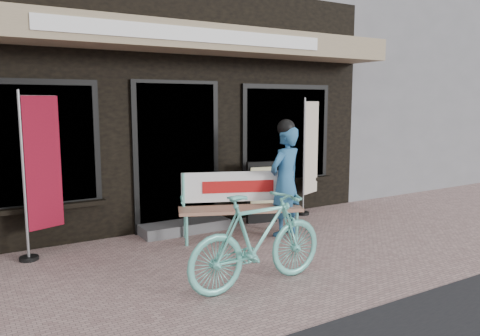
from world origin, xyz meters
TOP-DOWN VIEW (x-y plane):
  - ground at (0.00, 0.00)m, footprint 70.00×70.00m
  - storefront at (0.00, 4.96)m, footprint 7.00×6.77m
  - neighbor_right_near at (8.50, 5.50)m, footprint 10.00×7.00m
  - bench at (0.55, 1.10)m, footprint 1.73×1.02m
  - person at (1.16, 0.87)m, footprint 0.65×0.52m
  - bicycle at (-0.19, -0.50)m, footprint 1.65×0.53m
  - nobori_red at (-1.93, 1.65)m, footprint 0.60×0.33m
  - nobori_cream at (2.33, 1.76)m, footprint 0.57×0.32m
  - menu_stand at (1.27, 1.61)m, footprint 0.49×0.20m

SIDE VIEW (x-z plane):
  - ground at x=0.00m, z-range 0.00..0.00m
  - bicycle at x=-0.19m, z-range 0.00..0.98m
  - menu_stand at x=1.27m, z-range 0.01..0.98m
  - bench at x=0.55m, z-range 0.08..1.00m
  - person at x=1.16m, z-range -0.01..1.64m
  - nobori_cream at x=2.33m, z-range 0.03..1.99m
  - nobori_red at x=-1.93m, z-range 0.03..2.06m
  - neighbor_right_near at x=8.50m, z-range 0.00..5.60m
  - storefront at x=0.00m, z-range -0.01..5.99m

